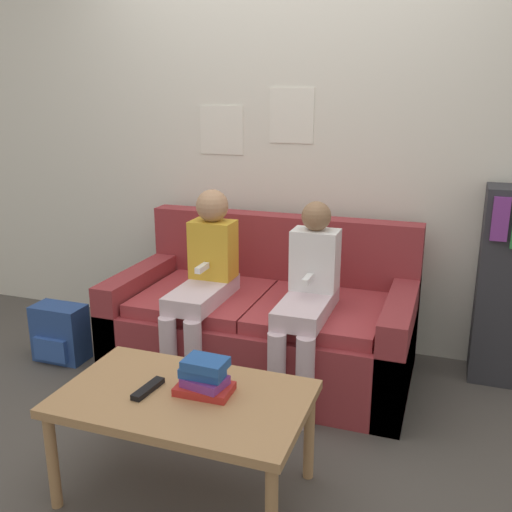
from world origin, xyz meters
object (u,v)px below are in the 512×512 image
object	(u,v)px
person_right	(307,295)
backpack	(60,333)
couch	(264,324)
person_left	(204,278)
tv_remote	(148,389)
coffee_table	(184,405)

from	to	relation	value
person_right	backpack	xyz separation A→B (m)	(-1.48, -0.08, -0.40)
couch	backpack	xyz separation A→B (m)	(-1.18, -0.30, -0.11)
couch	backpack	size ratio (longest dim) A/B	4.83
person_left	tv_remote	distance (m)	0.96
coffee_table	backpack	distance (m)	1.49
coffee_table	backpack	bearing A→B (deg)	146.55
tv_remote	backpack	distance (m)	1.41
backpack	couch	bearing A→B (deg)	14.12
person_right	tv_remote	bearing A→B (deg)	-112.98
couch	tv_remote	distance (m)	1.15
couch	person_left	xyz separation A→B (m)	(-0.28, -0.21, 0.31)
tv_remote	coffee_table	bearing A→B (deg)	16.43
couch	coffee_table	world-z (taller)	couch
person_right	tv_remote	distance (m)	1.01
person_left	person_right	distance (m)	0.58
person_left	tv_remote	xyz separation A→B (m)	(0.19, -0.93, -0.14)
coffee_table	person_right	xyz separation A→B (m)	(0.25, 0.90, 0.18)
person_right	couch	bearing A→B (deg)	144.47
couch	coffee_table	distance (m)	1.12
person_left	backpack	size ratio (longest dim) A/B	3.07
coffee_table	person_left	size ratio (longest dim) A/B	0.91
person_left	tv_remote	size ratio (longest dim) A/B	6.02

